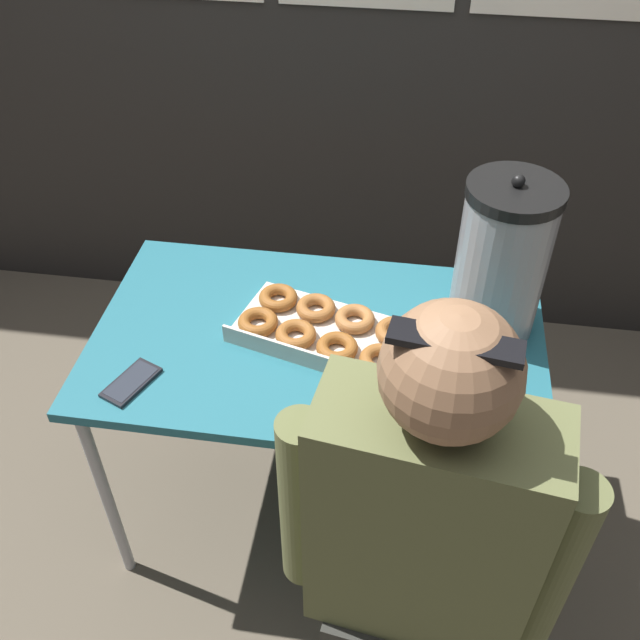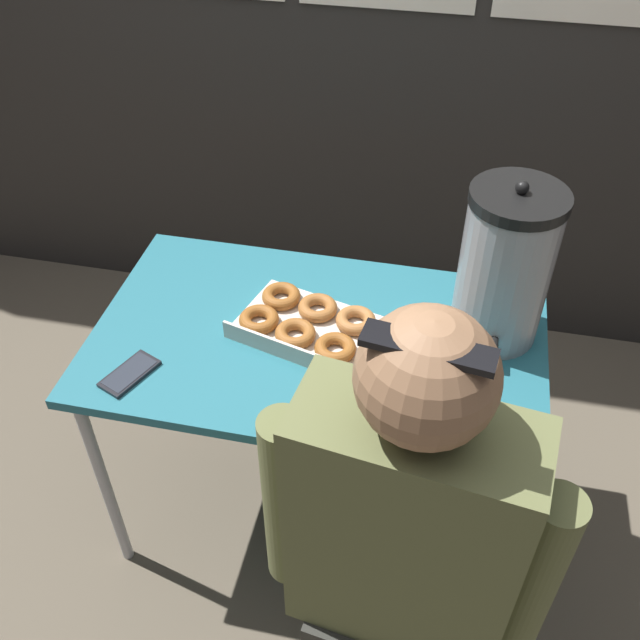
{
  "view_description": "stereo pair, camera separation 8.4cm",
  "coord_description": "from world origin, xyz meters",
  "px_view_note": "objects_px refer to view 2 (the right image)",
  "views": [
    {
      "loc": [
        0.2,
        -1.31,
        1.98
      ],
      "look_at": [
        0.01,
        0.0,
        0.8
      ],
      "focal_mm": 40.0,
      "sensor_mm": 36.0,
      "label": 1
    },
    {
      "loc": [
        0.28,
        -1.29,
        1.98
      ],
      "look_at": [
        0.01,
        0.0,
        0.8
      ],
      "focal_mm": 40.0,
      "sensor_mm": 36.0,
      "label": 2
    }
  ],
  "objects_px": {
    "donut_box": "(326,331)",
    "person_seated": "(398,574)",
    "cell_phone": "(130,374)",
    "coffee_urn": "(505,267)"
  },
  "relations": [
    {
      "from": "donut_box",
      "to": "person_seated",
      "type": "xyz_separation_m",
      "value": [
        0.26,
        -0.55,
        -0.12
      ]
    },
    {
      "from": "cell_phone",
      "to": "person_seated",
      "type": "xyz_separation_m",
      "value": [
        0.7,
        -0.32,
        -0.11
      ]
    },
    {
      "from": "donut_box",
      "to": "person_seated",
      "type": "distance_m",
      "value": 0.62
    },
    {
      "from": "donut_box",
      "to": "person_seated",
      "type": "bearing_deg",
      "value": -49.02
    },
    {
      "from": "coffee_urn",
      "to": "person_seated",
      "type": "relative_size",
      "value": 0.33
    },
    {
      "from": "donut_box",
      "to": "cell_phone",
      "type": "relative_size",
      "value": 3.15
    },
    {
      "from": "coffee_urn",
      "to": "person_seated",
      "type": "xyz_separation_m",
      "value": [
        -0.15,
        -0.66,
        -0.31
      ]
    },
    {
      "from": "cell_phone",
      "to": "person_seated",
      "type": "relative_size",
      "value": 0.12
    },
    {
      "from": "coffee_urn",
      "to": "donut_box",
      "type": "bearing_deg",
      "value": -164.47
    },
    {
      "from": "coffee_urn",
      "to": "cell_phone",
      "type": "xyz_separation_m",
      "value": [
        -0.85,
        -0.34,
        -0.2
      ]
    }
  ]
}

